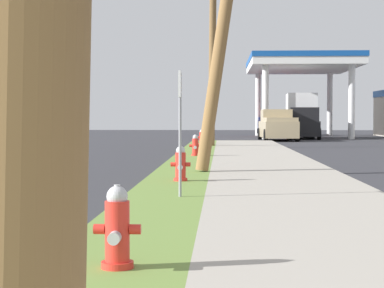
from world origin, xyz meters
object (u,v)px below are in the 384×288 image
object	(u,v)px
truck_navy_at_far_bay	(270,124)
fire_hydrant_third	(195,146)
utility_pole_background	(212,57)
fire_hydrant_nearest	(117,232)
fire_hydrant_second	(181,166)
street_sign_post	(180,107)
truck_tan_on_apron	(278,126)
car_red_by_near_pump	(281,127)
fire_hydrant_fourth	(201,138)
truck_black_at_forecourt	(302,117)

from	to	relation	value
truck_navy_at_far_bay	fire_hydrant_third	bearing A→B (deg)	-98.17
utility_pole_background	truck_navy_at_far_bay	bearing A→B (deg)	80.22
fire_hydrant_nearest	fire_hydrant_second	xyz separation A→B (m)	(0.06, 8.60, 0.00)
street_sign_post	truck_tan_on_apron	size ratio (longest dim) A/B	0.39
fire_hydrant_third	street_sign_post	bearing A→B (deg)	-89.02
fire_hydrant_nearest	street_sign_post	xyz separation A→B (m)	(0.23, 5.66, 1.19)
car_red_by_near_pump	fire_hydrant_third	bearing A→B (deg)	-100.22
fire_hydrant_nearest	truck_navy_at_far_bay	bearing A→B (deg)	84.64
utility_pole_background	car_red_by_near_pump	distance (m)	23.09
fire_hydrant_third	truck_navy_at_far_bay	xyz separation A→B (m)	(4.93, 34.32, 0.47)
fire_hydrant_fourth	truck_navy_at_far_bay	xyz separation A→B (m)	(5.01, 23.92, 0.47)
fire_hydrant_third	car_red_by_near_pump	xyz separation A→B (m)	(5.54, 30.76, 0.28)
fire_hydrant_nearest	car_red_by_near_pump	xyz separation A→B (m)	(5.55, 49.09, 0.28)
fire_hydrant_fourth	truck_navy_at_far_bay	bearing A→B (deg)	78.17
fire_hydrant_fourth	truck_tan_on_apron	size ratio (longest dim) A/B	0.14
fire_hydrant_second	fire_hydrant_fourth	world-z (taller)	same
car_red_by_near_pump	truck_tan_on_apron	bearing A→B (deg)	-95.76
truck_tan_on_apron	truck_navy_at_far_bay	xyz separation A→B (m)	(0.48, 14.43, 0.00)
fire_hydrant_second	car_red_by_near_pump	size ratio (longest dim) A/B	0.16
fire_hydrant_second	truck_navy_at_far_bay	world-z (taller)	truck_navy_at_far_bay
car_red_by_near_pump	fire_hydrant_fourth	bearing A→B (deg)	-105.45
street_sign_post	truck_black_at_forecourt	size ratio (longest dim) A/B	0.33
fire_hydrant_third	truck_black_at_forecourt	distance (m)	25.07
fire_hydrant_fourth	car_red_by_near_pump	xyz separation A→B (m)	(5.62, 20.35, 0.28)
fire_hydrant_nearest	truck_black_at_forecourt	world-z (taller)	truck_black_at_forecourt
fire_hydrant_fourth	utility_pole_background	xyz separation A→B (m)	(0.56, -1.90, 3.82)
fire_hydrant_nearest	truck_black_at_forecourt	size ratio (longest dim) A/B	0.11
utility_pole_background	fire_hydrant_fourth	bearing A→B (deg)	106.49
fire_hydrant_nearest	fire_hydrant_third	world-z (taller)	same
fire_hydrant_second	fire_hydrant_nearest	bearing A→B (deg)	-90.41
car_red_by_near_pump	truck_black_at_forecourt	bearing A→B (deg)	-82.24
fire_hydrant_nearest	truck_tan_on_apron	xyz separation A→B (m)	(4.45, 38.22, 0.47)
fire_hydrant_second	street_sign_post	bearing A→B (deg)	-86.81
fire_hydrant_second	car_red_by_near_pump	bearing A→B (deg)	82.28
fire_hydrant_second	street_sign_post	distance (m)	3.18
fire_hydrant_second	street_sign_post	size ratio (longest dim) A/B	0.35
fire_hydrant_fourth	street_sign_post	size ratio (longest dim) A/B	0.35
fire_hydrant_third	car_red_by_near_pump	bearing A→B (deg)	79.78
truck_black_at_forecourt	truck_tan_on_apron	world-z (taller)	truck_black_at_forecourt
fire_hydrant_nearest	fire_hydrant_third	size ratio (longest dim) A/B	1.00
street_sign_post	truck_tan_on_apron	bearing A→B (deg)	82.60
fire_hydrant_third	fire_hydrant_fourth	size ratio (longest dim) A/B	1.00
fire_hydrant_nearest	truck_tan_on_apron	size ratio (longest dim) A/B	0.14
fire_hydrant_nearest	fire_hydrant_second	bearing A→B (deg)	89.59
truck_navy_at_far_bay	fire_hydrant_nearest	bearing A→B (deg)	-95.36
street_sign_post	truck_tan_on_apron	distance (m)	32.84
street_sign_post	car_red_by_near_pump	xyz separation A→B (m)	(5.33, 43.43, -0.91)
utility_pole_background	car_red_by_near_pump	bearing A→B (deg)	77.18
fire_hydrant_third	fire_hydrant_fourth	xyz separation A→B (m)	(-0.08, 10.40, 0.00)
fire_hydrant_nearest	fire_hydrant_third	xyz separation A→B (m)	(0.01, 18.33, 0.00)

